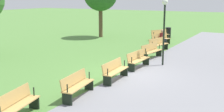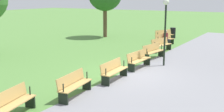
# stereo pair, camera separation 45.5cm
# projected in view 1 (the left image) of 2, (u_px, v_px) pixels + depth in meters

# --- Properties ---
(ground_plane) EXTENTS (120.00, 120.00, 0.00)m
(ground_plane) POSITION_uv_depth(u_px,v_px,m) (129.00, 74.00, 13.71)
(ground_plane) COLOR #54843D
(path_paving) EXTENTS (37.54, 5.33, 0.01)m
(path_paving) POSITION_uv_depth(u_px,v_px,m) (175.00, 81.00, 12.61)
(path_paving) COLOR gray
(path_paving) RESTS_ON ground
(bench_0) EXTENTS (1.89, 1.18, 0.89)m
(bench_0) POSITION_uv_depth(u_px,v_px,m) (160.00, 35.00, 24.32)
(bench_0) COLOR tan
(bench_0) RESTS_ON ground
(bench_1) EXTENTS (1.91, 1.03, 0.89)m
(bench_1) POSITION_uv_depth(u_px,v_px,m) (161.00, 39.00, 21.84)
(bench_1) COLOR tan
(bench_1) RESTS_ON ground
(bench_2) EXTENTS (1.92, 0.88, 0.89)m
(bench_2) POSITION_uv_depth(u_px,v_px,m) (158.00, 44.00, 19.41)
(bench_2) COLOR tan
(bench_2) RESTS_ON ground
(bench_3) EXTENTS (1.91, 0.72, 0.89)m
(bench_3) POSITION_uv_depth(u_px,v_px,m) (151.00, 51.00, 17.04)
(bench_3) COLOR tan
(bench_3) RESTS_ON ground
(bench_4) EXTENTS (1.88, 0.56, 0.89)m
(bench_4) POSITION_uv_depth(u_px,v_px,m) (138.00, 59.00, 14.75)
(bench_4) COLOR tan
(bench_4) RESTS_ON ground
(bench_5) EXTENTS (1.88, 0.56, 0.89)m
(bench_5) POSITION_uv_depth(u_px,v_px,m) (115.00, 70.00, 12.56)
(bench_5) COLOR tan
(bench_5) RESTS_ON ground
(bench_6) EXTENTS (1.91, 0.72, 0.89)m
(bench_6) POSITION_uv_depth(u_px,v_px,m) (77.00, 85.00, 10.50)
(bench_6) COLOR tan
(bench_6) RESTS_ON ground
(bench_7) EXTENTS (1.92, 0.88, 0.89)m
(bench_7) POSITION_uv_depth(u_px,v_px,m) (16.00, 104.00, 8.56)
(bench_7) COLOR tan
(bench_7) RESTS_ON ground
(person_seated) EXTENTS (0.45, 0.58, 1.20)m
(person_seated) POSITION_uv_depth(u_px,v_px,m) (163.00, 37.00, 21.76)
(person_seated) COLOR maroon
(person_seated) RESTS_ON ground
(lamp_post) EXTENTS (0.32, 0.32, 3.61)m
(lamp_post) POSITION_uv_depth(u_px,v_px,m) (164.00, 19.00, 14.95)
(lamp_post) COLOR black
(lamp_post) RESTS_ON ground
(trash_bin) EXTENTS (0.50, 0.50, 0.94)m
(trash_bin) POSITION_uv_depth(u_px,v_px,m) (168.00, 33.00, 25.67)
(trash_bin) COLOR black
(trash_bin) RESTS_ON ground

